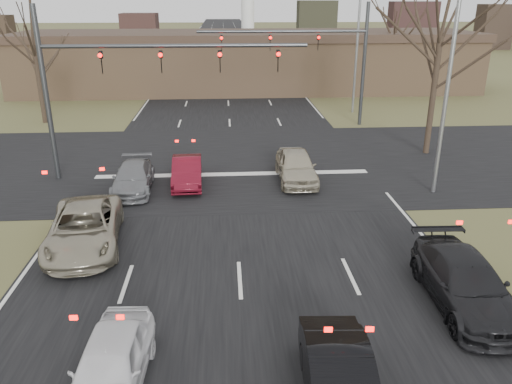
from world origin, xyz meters
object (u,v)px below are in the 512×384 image
(mast_arm_far, at_px, (323,50))
(streetlight_right_near, at_px, (446,66))
(car_charcoal_sedan, at_px, (465,283))
(car_red_ahead, at_px, (187,172))
(streetlight_right_far, at_px, (355,36))
(car_silver_suv, at_px, (84,228))
(car_black_hatch, at_px, (340,382))
(building, at_px, (248,61))
(car_white_sedan, at_px, (110,365))
(car_grey_ahead, at_px, (133,178))
(car_silver_ahead, at_px, (296,166))
(mast_arm_near, at_px, (116,72))

(mast_arm_far, distance_m, streetlight_right_near, 13.28)
(car_charcoal_sedan, distance_m, car_red_ahead, 13.46)
(streetlight_right_far, bearing_deg, car_silver_suv, -124.47)
(mast_arm_far, relative_size, car_black_hatch, 2.78)
(streetlight_right_near, height_order, car_charcoal_sedan, streetlight_right_near)
(building, relative_size, car_charcoal_sedan, 8.78)
(car_white_sedan, distance_m, car_grey_ahead, 12.67)
(car_silver_suv, bearing_deg, mast_arm_far, 48.94)
(car_grey_ahead, height_order, car_red_ahead, car_red_ahead)
(car_charcoal_sedan, bearing_deg, mast_arm_far, 92.10)
(car_charcoal_sedan, bearing_deg, building, 98.45)
(car_silver_ahead, bearing_deg, mast_arm_far, 74.30)
(car_white_sedan, bearing_deg, car_silver_ahead, 68.31)
(building, xyz_separation_m, car_black_hatch, (-0.06, -40.28, -2.01))
(mast_arm_far, distance_m, car_charcoal_sedan, 22.11)
(car_black_hatch, height_order, car_red_ahead, car_black_hatch)
(building, height_order, car_silver_suv, building)
(car_black_hatch, bearing_deg, car_red_ahead, 109.06)
(car_silver_ahead, bearing_deg, streetlight_right_far, 67.59)
(streetlight_right_near, bearing_deg, building, 103.69)
(car_black_hatch, bearing_deg, car_silver_ahead, 88.49)
(car_charcoal_sedan, xyz_separation_m, car_red_ahead, (-8.49, 10.44, -0.07))
(mast_arm_far, bearing_deg, streetlight_right_near, -78.53)
(mast_arm_far, bearing_deg, car_white_sedan, -110.60)
(streetlight_right_near, bearing_deg, car_black_hatch, -119.28)
(building, height_order, car_red_ahead, building)
(building, distance_m, car_white_sedan, 39.80)
(car_black_hatch, bearing_deg, car_white_sedan, 173.09)
(car_black_hatch, bearing_deg, car_charcoal_sedan, 42.00)
(mast_arm_far, height_order, car_grey_ahead, mast_arm_far)
(building, relative_size, car_red_ahead, 11.03)
(building, distance_m, car_grey_ahead, 27.73)
(mast_arm_near, bearing_deg, car_silver_suv, -90.88)
(car_white_sedan, bearing_deg, car_black_hatch, -7.19)
(streetlight_right_far, xyz_separation_m, car_red_ahead, (-11.48, -15.25, -4.95))
(car_grey_ahead, bearing_deg, mast_arm_near, 107.20)
(building, bearing_deg, mast_arm_far, -74.42)
(car_silver_suv, bearing_deg, car_red_ahead, 55.02)
(car_white_sedan, bearing_deg, mast_arm_far, 71.88)
(car_silver_suv, height_order, car_white_sedan, car_silver_suv)
(car_charcoal_sedan, distance_m, car_grey_ahead, 14.68)
(car_silver_suv, distance_m, car_white_sedan, 7.45)
(streetlight_right_near, distance_m, car_grey_ahead, 14.33)
(car_black_hatch, bearing_deg, car_grey_ahead, 118.62)
(streetlight_right_near, distance_m, car_white_sedan, 17.17)
(car_black_hatch, distance_m, car_silver_ahead, 14.25)
(car_black_hatch, bearing_deg, mast_arm_far, 83.23)
(streetlight_right_near, bearing_deg, car_red_ahead, 170.94)
(streetlight_right_near, height_order, car_silver_ahead, streetlight_right_near)
(streetlight_right_far, distance_m, car_silver_suv, 26.36)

